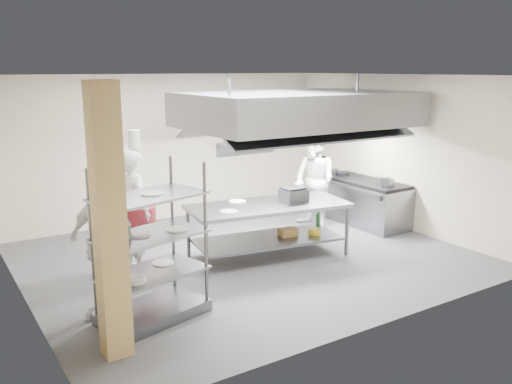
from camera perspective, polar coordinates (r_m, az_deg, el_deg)
floor at (r=9.21m, az=-0.85°, el=-6.84°), size 7.00×7.00×0.00m
ceiling at (r=8.67m, az=-0.91°, el=12.17°), size 7.00×7.00×0.00m
wall_back at (r=11.44m, az=-8.84°, el=4.66°), size 7.00×0.00×7.00m
wall_left at (r=7.62m, az=-23.87°, el=-0.43°), size 0.00×6.00×6.00m
wall_right at (r=11.04m, az=14.80°, el=4.09°), size 0.00×6.00×6.00m
column at (r=5.94m, az=-15.18°, el=-3.30°), size 0.30×0.30×3.00m
exhaust_hood at (r=9.76m, az=4.42°, el=8.69°), size 4.00×2.50×0.60m
hood_strip_a at (r=9.27m, az=-0.09°, el=6.52°), size 1.60×0.12×0.04m
hood_strip_b at (r=10.35m, az=8.41°, el=7.05°), size 1.60×0.12×0.04m
wall_shelf at (r=12.14m, az=-0.72°, el=5.28°), size 1.50×0.28×0.04m
island at (r=9.10m, az=1.29°, el=-4.07°), size 2.80×1.52×0.91m
island_worktop at (r=8.98m, az=1.30°, el=-1.47°), size 2.80×1.52×0.06m
island_undershelf at (r=9.15m, az=1.28°, el=-5.00°), size 2.57×1.37×0.04m
pass_rack at (r=6.86m, az=-11.02°, el=-5.36°), size 1.47×1.07×1.98m
cooking_range at (r=11.29m, az=11.18°, el=-1.13°), size 0.80×2.00×0.84m
range_top at (r=11.19m, az=11.28°, el=1.11°), size 0.78×1.96×0.06m
chef_head at (r=8.47m, az=-12.66°, el=-2.02°), size 0.55×0.76×1.95m
chef_line at (r=10.72m, az=6.17°, el=1.16°), size 0.77×0.96×1.89m
chef_plating at (r=7.03m, az=-15.81°, el=-5.40°), size 0.92×1.22×1.92m
griddle at (r=9.20m, az=3.99°, el=-0.30°), size 0.43×0.34×0.21m
wicker_basket at (r=9.25m, az=3.37°, el=-4.25°), size 0.32×0.24×0.13m
stockpot at (r=10.68m, az=13.25°, el=1.11°), size 0.26×0.26×0.18m
plate_stack at (r=6.98m, az=-10.90°, el=-8.15°), size 0.28×0.28×0.05m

